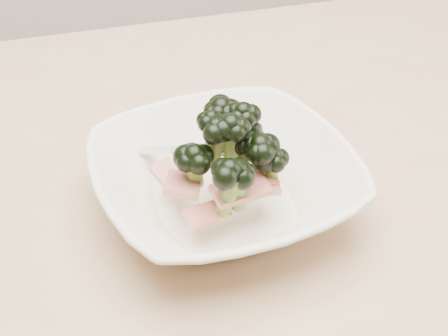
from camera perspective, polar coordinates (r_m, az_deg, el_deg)
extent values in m
cube|color=tan|center=(0.72, -2.35, -1.27)|extent=(1.20, 0.80, 0.04)
cylinder|color=tan|center=(1.39, 16.54, -0.63)|extent=(0.06, 0.06, 0.71)
imported|color=#EEE3C9|center=(0.63, 0.00, -1.30)|extent=(0.29, 0.29, 0.06)
cylinder|color=#597125|center=(0.63, -0.50, 3.25)|extent=(0.02, 0.02, 0.04)
ellipsoid|color=black|center=(0.62, -0.51, 5.01)|extent=(0.03, 0.03, 0.02)
cylinder|color=#597125|center=(0.61, 4.31, -0.60)|extent=(0.02, 0.02, 0.04)
ellipsoid|color=black|center=(0.60, 4.41, 1.09)|extent=(0.04, 0.04, 0.03)
cylinder|color=#597125|center=(0.66, 2.38, 2.39)|extent=(0.02, 0.02, 0.03)
ellipsoid|color=black|center=(0.65, 2.42, 3.66)|extent=(0.03, 0.03, 0.02)
cylinder|color=#597125|center=(0.61, 1.85, 1.07)|extent=(0.01, 0.02, 0.03)
ellipsoid|color=black|center=(0.60, 1.88, 2.53)|extent=(0.03, 0.03, 0.02)
cylinder|color=#597125|center=(0.63, 1.85, 2.19)|extent=(0.02, 0.01, 0.03)
ellipsoid|color=black|center=(0.62, 1.88, 3.59)|extent=(0.03, 0.03, 0.03)
cylinder|color=#597125|center=(0.57, 0.49, -2.48)|extent=(0.03, 0.02, 0.05)
ellipsoid|color=black|center=(0.56, 0.51, -0.15)|extent=(0.04, 0.04, 0.03)
cylinder|color=#597125|center=(0.64, -0.85, 2.54)|extent=(0.02, 0.02, 0.04)
ellipsoid|color=black|center=(0.62, -0.87, 4.20)|extent=(0.03, 0.03, 0.02)
cylinder|color=#597125|center=(0.60, -2.67, -0.53)|extent=(0.02, 0.02, 0.04)
ellipsoid|color=black|center=(0.59, -2.73, 1.13)|extent=(0.04, 0.04, 0.03)
cylinder|color=#597125|center=(0.61, -1.14, 2.77)|extent=(0.02, 0.02, 0.04)
ellipsoid|color=black|center=(0.60, -1.17, 4.56)|extent=(0.03, 0.03, 0.02)
cylinder|color=#597125|center=(0.63, 1.72, 2.95)|extent=(0.03, 0.03, 0.05)
ellipsoid|color=black|center=(0.61, 1.77, 5.12)|extent=(0.04, 0.04, 0.03)
cylinder|color=#597125|center=(0.60, 0.78, 2.48)|extent=(0.02, 0.02, 0.03)
ellipsoid|color=black|center=(0.59, 0.80, 3.89)|extent=(0.03, 0.03, 0.02)
cylinder|color=#597125|center=(0.64, -0.25, 3.21)|extent=(0.03, 0.03, 0.05)
ellipsoid|color=black|center=(0.62, -0.26, 5.48)|extent=(0.04, 0.04, 0.03)
cylinder|color=#597125|center=(0.61, 3.29, 0.21)|extent=(0.02, 0.02, 0.04)
ellipsoid|color=black|center=(0.59, 3.38, 2.07)|extent=(0.04, 0.04, 0.03)
cylinder|color=#597125|center=(0.60, -0.71, 1.79)|extent=(0.02, 0.01, 0.04)
ellipsoid|color=black|center=(0.58, -0.73, 3.76)|extent=(0.03, 0.03, 0.03)
cylinder|color=#597125|center=(0.58, 1.32, -2.35)|extent=(0.02, 0.03, 0.05)
ellipsoid|color=black|center=(0.57, 1.36, -0.24)|extent=(0.03, 0.03, 0.03)
cylinder|color=#597125|center=(0.60, 0.63, 1.71)|extent=(0.02, 0.02, 0.05)
ellipsoid|color=black|center=(0.58, 0.65, 3.94)|extent=(0.04, 0.04, 0.03)
cube|color=maroon|center=(0.61, 3.12, -0.85)|extent=(0.04, 0.03, 0.02)
cube|color=maroon|center=(0.63, -4.97, -0.74)|extent=(0.04, 0.05, 0.02)
cube|color=maroon|center=(0.59, -1.55, -4.25)|extent=(0.05, 0.04, 0.02)
cube|color=maroon|center=(0.59, 1.54, -2.00)|extent=(0.06, 0.04, 0.01)
cube|color=maroon|center=(0.60, -3.75, -1.50)|extent=(0.05, 0.05, 0.01)
cube|color=maroon|center=(0.61, 3.40, -1.52)|extent=(0.03, 0.04, 0.02)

